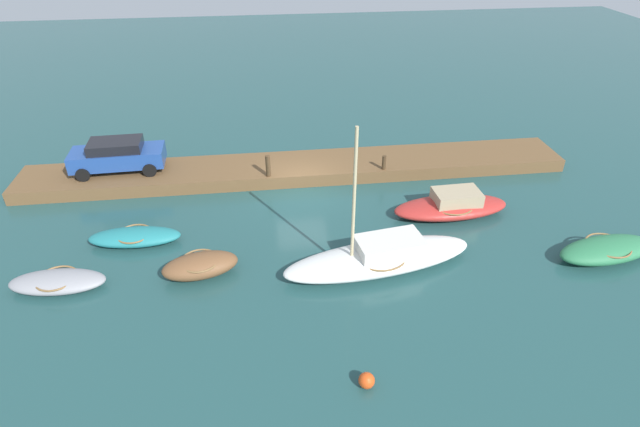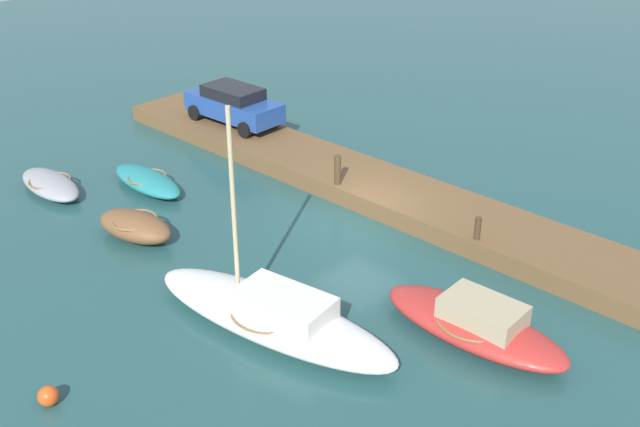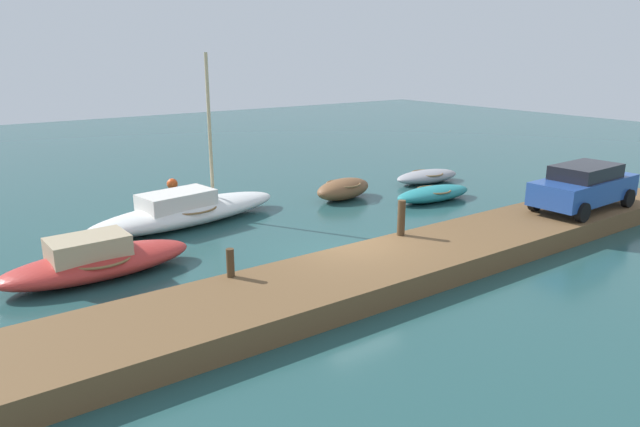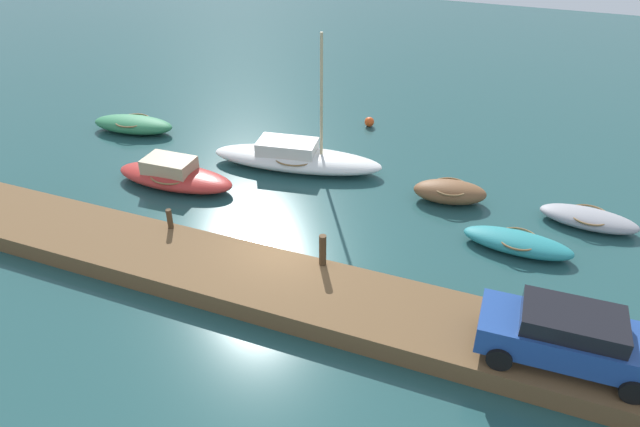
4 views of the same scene
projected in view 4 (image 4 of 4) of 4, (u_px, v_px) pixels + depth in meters
ground_plane at (287, 260)px, 19.32m from camera, size 84.00×84.00×0.00m
dock_platform at (263, 283)px, 17.78m from camera, size 27.03×2.92×0.62m
rowboat_teal at (518, 243)px, 19.64m from camera, size 3.74×1.52×0.59m
dinghy_brown at (450, 192)px, 22.34m from camera, size 3.00×1.87×0.84m
sailboat_white at (296, 157)px, 24.70m from camera, size 7.64×3.17×5.88m
rowboat_green at (133, 124)px, 27.97m from camera, size 4.25×2.15×0.76m
motorboat_red at (174, 175)px, 23.40m from camera, size 5.19×2.08×1.18m
rowboat_grey at (589, 218)px, 20.94m from camera, size 3.49×1.61×0.58m
mooring_post_west at (170, 219)px, 19.66m from camera, size 0.19×0.19×0.71m
mooring_post_mid_west at (323, 250)px, 17.81m from camera, size 0.23×0.23×1.07m
parked_car at (569, 336)px, 14.24m from camera, size 4.39×2.02×1.56m
marker_buoy at (369, 122)px, 28.60m from camera, size 0.48×0.48×0.48m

